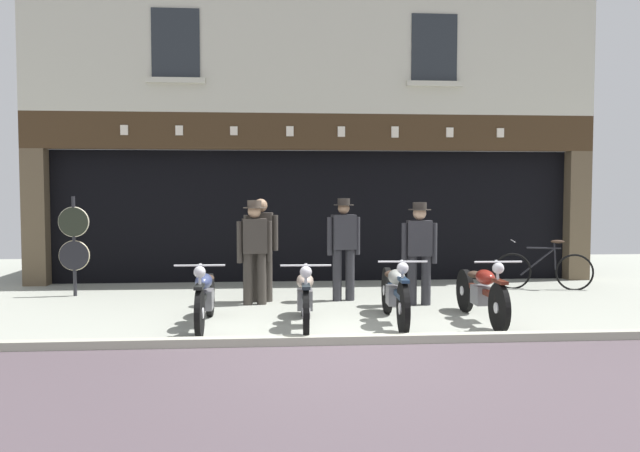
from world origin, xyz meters
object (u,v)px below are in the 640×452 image
motorcycle_center_right (481,291)px  salesman_right (419,248)px  motorcycle_center_left (305,295)px  advert_board_far (435,192)px  motorcycle_left (205,296)px  assistant_far_right (261,244)px  tyre_sign_pole (74,240)px  salesman_left (255,247)px  shopkeeper_center (344,244)px  advert_board_near (385,198)px  leaning_bicycle (544,269)px  motorcycle_center (395,292)px

motorcycle_center_right → salesman_right: (-0.56, 1.33, 0.48)m
motorcycle_center_left → advert_board_far: advert_board_far is taller
motorcycle_left → assistant_far_right: 2.07m
assistant_far_right → tyre_sign_pole: (-3.20, 0.78, 0.03)m
advert_board_far → tyre_sign_pole: bearing=-166.7°
motorcycle_center_right → salesman_left: (-3.15, 1.56, 0.50)m
tyre_sign_pole → motorcycle_center_left: bearing=-36.0°
advert_board_far → motorcycle_left: bearing=-134.8°
shopkeeper_center → assistant_far_right: shopkeeper_center is taller
motorcycle_left → salesman_right: salesman_right is taller
advert_board_near → leaning_bicycle: bearing=-28.8°
tyre_sign_pole → motorcycle_left: bearing=-46.8°
motorcycle_center_right → salesman_right: size_ratio=1.25×
motorcycle_center_left → motorcycle_center: size_ratio=0.97×
advert_board_near → advert_board_far: (1.01, 0.00, 0.12)m
motorcycle_center_left → advert_board_far: (2.88, 4.35, 1.36)m
shopkeeper_center → advert_board_near: advert_board_near is taller
motorcycle_left → advert_board_near: size_ratio=1.98×
motorcycle_center_left → motorcycle_center_right: 2.45m
assistant_far_right → shopkeeper_center: bearing=-174.6°
advert_board_near → motorcycle_center_right: bearing=-82.2°
assistant_far_right → salesman_right: bearing=174.7°
motorcycle_center_left → shopkeeper_center: shopkeeper_center is taller
motorcycle_left → advert_board_near: advert_board_near is taller
motorcycle_center_left → leaning_bicycle: size_ratio=1.19×
motorcycle_center_left → advert_board_near: bearing=-111.3°
assistant_far_right → advert_board_near: (2.47, 2.36, 0.73)m
advert_board_far → salesman_right: bearing=-109.1°
assistant_far_right → advert_board_near: size_ratio=1.66×
salesman_right → advert_board_far: bearing=-104.6°
salesman_right → advert_board_far: size_ratio=1.57×
shopkeeper_center → advert_board_near: bearing=-125.4°
motorcycle_center_left → leaning_bicycle: motorcycle_center_left is taller
motorcycle_center_left → salesman_left: size_ratio=1.24×
motorcycle_left → motorcycle_center_left: bearing=174.7°
motorcycle_center_left → motorcycle_center_right: size_ratio=1.02×
salesman_right → leaning_bicycle: bearing=-147.7°
motorcycle_center_left → tyre_sign_pole: tyre_sign_pole is taller
motorcycle_center_right → salesman_left: 3.55m
tyre_sign_pole → salesman_right: bearing=-12.8°
shopkeeper_center → salesman_right: size_ratio=1.04×
motorcycle_center → advert_board_near: advert_board_near is taller
shopkeeper_center → salesman_right: bearing=146.6°
motorcycle_left → advert_board_far: 6.11m
shopkeeper_center → advert_board_far: (2.14, 2.38, 0.85)m
motorcycle_center_left → shopkeeper_center: 2.16m
motorcycle_center → motorcycle_center_right: (1.22, 0.04, -0.01)m
salesman_left → advert_board_near: (2.57, 2.64, 0.74)m
salesman_left → advert_board_near: bearing=-142.3°
salesman_right → tyre_sign_pole: (-5.69, 1.29, 0.07)m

